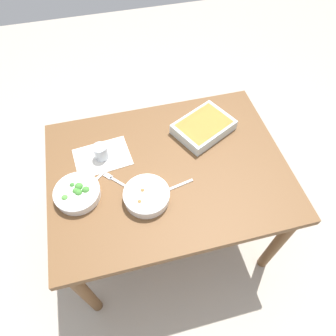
% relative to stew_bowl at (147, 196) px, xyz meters
% --- Properties ---
extents(ground_plane, '(6.00, 6.00, 0.00)m').
position_rel_stew_bowl_xyz_m(ground_plane, '(0.14, 0.15, -0.77)').
color(ground_plane, '#B2A899').
extents(dining_table, '(1.20, 0.90, 0.74)m').
position_rel_stew_bowl_xyz_m(dining_table, '(0.14, 0.15, -0.12)').
color(dining_table, brown).
rests_on(dining_table, ground_plane).
extents(placemat, '(0.30, 0.23, 0.00)m').
position_rel_stew_bowl_xyz_m(placemat, '(-0.17, 0.30, -0.03)').
color(placemat, silver).
rests_on(placemat, dining_table).
extents(stew_bowl, '(0.22, 0.22, 0.06)m').
position_rel_stew_bowl_xyz_m(stew_bowl, '(0.00, 0.00, 0.00)').
color(stew_bowl, white).
rests_on(stew_bowl, dining_table).
extents(broccoli_bowl, '(0.22, 0.22, 0.07)m').
position_rel_stew_bowl_xyz_m(broccoli_bowl, '(-0.31, 0.09, -0.00)').
color(broccoli_bowl, white).
rests_on(broccoli_bowl, dining_table).
extents(baking_dish, '(0.37, 0.33, 0.06)m').
position_rel_stew_bowl_xyz_m(baking_dish, '(0.39, 0.34, 0.00)').
color(baking_dish, silver).
rests_on(baking_dish, dining_table).
extents(drink_cup, '(0.07, 0.07, 0.08)m').
position_rel_stew_bowl_xyz_m(drink_cup, '(-0.17, 0.30, 0.01)').
color(drink_cup, '#B2BCC6').
rests_on(drink_cup, dining_table).
extents(spoon_by_stew, '(0.18, 0.05, 0.01)m').
position_rel_stew_bowl_xyz_m(spoon_by_stew, '(0.13, 0.03, -0.03)').
color(spoon_by_stew, silver).
rests_on(spoon_by_stew, dining_table).
extents(spoon_by_broccoli, '(0.15, 0.12, 0.01)m').
position_rel_stew_bowl_xyz_m(spoon_by_broccoli, '(-0.23, 0.15, -0.03)').
color(spoon_by_broccoli, silver).
rests_on(spoon_by_broccoli, dining_table).
extents(fork_on_table, '(0.13, 0.14, 0.01)m').
position_rel_stew_bowl_xyz_m(fork_on_table, '(-0.12, 0.13, -0.03)').
color(fork_on_table, silver).
rests_on(fork_on_table, dining_table).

